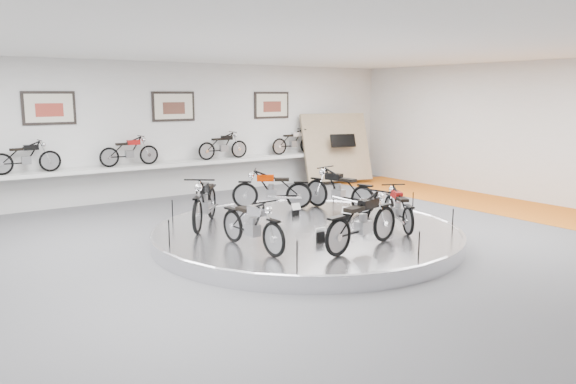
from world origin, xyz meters
TOP-DOWN VIEW (x-y plane):
  - floor at (0.00, 0.00)m, footprint 16.00×16.00m
  - ceiling at (0.00, 0.00)m, footprint 16.00×16.00m
  - wall_back at (0.00, 7.00)m, footprint 16.00×0.00m
  - wall_right at (8.00, 0.00)m, footprint 0.00×14.00m
  - orange_carpet_strip at (6.80, 0.00)m, footprint 2.40×12.60m
  - dado_band at (0.00, 6.98)m, footprint 15.68×0.04m
  - display_platform at (0.00, 0.30)m, footprint 6.40×6.40m
  - platform_rim at (0.00, 0.30)m, footprint 6.40×6.40m
  - shelf at (0.00, 6.70)m, footprint 11.00×0.55m
  - poster_left at (-3.50, 6.96)m, footprint 1.35×0.06m
  - poster_center at (0.00, 6.96)m, footprint 1.35×0.06m
  - poster_right at (3.50, 6.96)m, footprint 1.35×0.06m
  - display_panel at (5.60, 6.10)m, footprint 2.56×1.52m
  - shelf_bike_a at (-4.20, 6.70)m, footprint 1.22×0.43m
  - shelf_bike_b at (-1.50, 6.70)m, footprint 1.22×0.43m
  - shelf_bike_c at (1.50, 6.70)m, footprint 1.22×0.43m
  - shelf_bike_d at (4.20, 6.70)m, footprint 1.22×0.43m
  - bike_a at (1.70, 1.29)m, footprint 0.97×1.85m
  - bike_b at (0.51, 2.40)m, footprint 1.69×1.43m
  - bike_c at (-1.65, 1.71)m, footprint 1.64×1.83m
  - bike_d at (-1.78, -0.45)m, footprint 0.67×1.64m
  - bike_e at (-0.13, -1.55)m, footprint 1.84×0.96m
  - bike_f at (1.54, -0.81)m, footprint 1.15×1.58m

SIDE VIEW (x-z plane):
  - floor at x=0.00m, z-range 0.00..0.00m
  - orange_carpet_strip at x=6.80m, z-range 0.00..0.01m
  - display_platform at x=0.00m, z-range 0.00..0.30m
  - platform_rim at x=0.00m, z-range 0.22..0.32m
  - dado_band at x=0.00m, z-range 0.00..1.10m
  - bike_f at x=1.54m, z-range 0.30..1.18m
  - bike_d at x=-1.78m, z-range 0.30..1.24m
  - bike_b at x=0.51m, z-range 0.30..1.27m
  - bike_e at x=-0.13m, z-range 0.30..1.33m
  - bike_a at x=1.70m, z-range 0.30..1.34m
  - bike_c at x=-1.65m, z-range 0.30..1.37m
  - shelf at x=0.00m, z-range 0.95..1.05m
  - display_panel at x=5.60m, z-range 0.10..2.40m
  - shelf_bike_a at x=-4.20m, z-range 1.05..1.78m
  - shelf_bike_b at x=-1.50m, z-range 1.05..1.78m
  - shelf_bike_c at x=1.50m, z-range 1.05..1.78m
  - shelf_bike_d at x=4.20m, z-range 1.05..1.78m
  - wall_back at x=0.00m, z-range -6.00..10.00m
  - wall_right at x=8.00m, z-range -5.00..9.00m
  - poster_left at x=-3.50m, z-range 2.26..3.14m
  - poster_center at x=0.00m, z-range 2.26..3.14m
  - poster_right at x=3.50m, z-range 2.26..3.14m
  - ceiling at x=0.00m, z-range 4.00..4.00m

